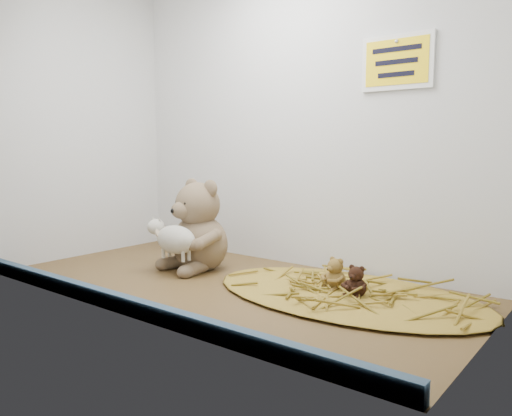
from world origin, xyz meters
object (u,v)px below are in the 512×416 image
Objects in this scene: mini_teddy_brown at (356,279)px; main_teddy at (200,224)px; toy_lamb at (176,240)px; mini_teddy_tan at (336,272)px.

main_teddy is at bearing -177.70° from mini_teddy_brown.
mini_teddy_brown is (48.51, -0.01, -7.91)cm from main_teddy.
toy_lamb reaches higher than mini_teddy_tan.
mini_teddy_tan is at bearing 14.37° from main_teddy.
main_teddy is at bearing 90.00° from toy_lamb.
main_teddy is 3.61× the size of mini_teddy_brown.
main_teddy reaches higher than mini_teddy_brown.
toy_lamb is at bearing -146.47° from mini_teddy_tan.
mini_teddy_brown is at bearing 10.64° from toy_lamb.
toy_lamb is 49.60cm from mini_teddy_brown.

